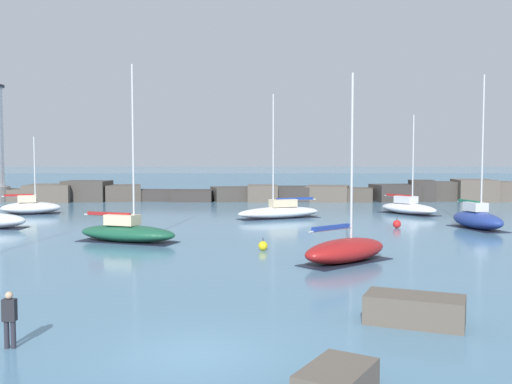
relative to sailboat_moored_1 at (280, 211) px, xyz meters
The scene contains 13 objects.
ground_plane 33.88m from the sailboat_moored_1, 96.83° to the right, with size 600.00×600.00×0.00m, color teal.
open_sea_beyond 79.85m from the sailboat_moored_1, 92.89° to the left, with size 400.00×116.00×0.01m.
breakwater_jetty 19.66m from the sailboat_moored_1, 91.16° to the left, with size 66.49×7.13×2.56m.
foreground_rocks 33.71m from the sailboat_moored_1, 92.31° to the right, with size 16.55×8.95×0.91m.
sailboat_moored_1 is the anchor object (origin of this frame).
sailboat_moored_2 20.62m from the sailboat_moored_1, 83.82° to the right, with size 5.46×5.01×9.40m.
sailboat_moored_3 15.88m from the sailboat_moored_1, 27.48° to the right, with size 3.17×5.59×11.12m.
sailboat_moored_4 23.14m from the sailboat_moored_1, behind, with size 5.71×3.68×7.12m.
sailboat_moored_5 16.87m from the sailboat_moored_1, 127.12° to the right, with size 6.92×4.34×10.87m.
sailboat_moored_7 12.59m from the sailboat_moored_1, 16.62° to the left, with size 5.31×6.42×9.07m.
mooring_buoy_orange_near 16.93m from the sailboat_moored_1, 96.14° to the right, with size 0.53×0.53×0.73m.
mooring_buoy_far_side 10.75m from the sailboat_moored_1, 39.04° to the right, with size 0.59×0.59×0.79m.
person_on_rocks 34.42m from the sailboat_moored_1, 105.37° to the right, with size 0.36×0.22×1.58m.
Camera 1 is at (1.48, -14.95, 5.24)m, focal length 40.00 mm.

